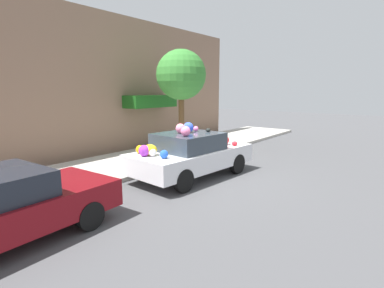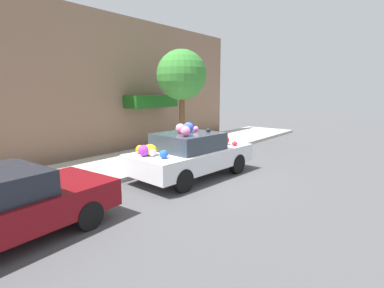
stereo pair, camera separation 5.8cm
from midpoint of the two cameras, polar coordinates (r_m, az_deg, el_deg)
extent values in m
plane|color=#4C4C4F|center=(9.55, -0.63, -6.07)|extent=(60.00, 60.00, 0.00)
cube|color=#B2ADA3|center=(11.37, -11.32, -3.27)|extent=(24.00, 3.20, 0.14)
cube|color=#846651|center=(12.87, -18.43, 10.69)|extent=(18.00, 0.30, 5.80)
cube|color=#195919|center=(14.03, -7.97, 8.06)|extent=(2.60, 0.90, 0.55)
cylinder|color=brown|center=(12.74, -2.16, 4.26)|extent=(0.24, 0.24, 2.45)
sphere|color=#388433|center=(12.69, -2.22, 13.05)|extent=(2.07, 2.07, 2.07)
cylinder|color=#B2B2B7|center=(10.17, -9.20, -2.80)|extent=(0.20, 0.20, 0.55)
sphere|color=#B2B2B7|center=(10.10, -9.25, -0.95)|extent=(0.18, 0.18, 0.18)
cube|color=silver|center=(9.34, -0.18, -2.63)|extent=(4.18, 2.14, 0.56)
cube|color=#333D47|center=(9.12, -0.87, 0.50)|extent=(1.94, 1.75, 0.51)
cylinder|color=black|center=(10.87, 1.03, -2.32)|extent=(0.65, 0.23, 0.64)
cylinder|color=black|center=(9.86, 8.44, -3.74)|extent=(0.65, 0.23, 0.64)
cylinder|color=black|center=(9.19, -9.44, -4.80)|extent=(0.65, 0.23, 0.64)
cylinder|color=black|center=(7.97, -1.84, -7.00)|extent=(0.65, 0.23, 0.64)
sphere|color=purple|center=(8.33, -9.28, -1.26)|extent=(0.35, 0.35, 0.32)
ellipsoid|color=yellow|center=(8.40, -8.20, -1.13)|extent=(0.52, 0.53, 0.31)
sphere|color=pink|center=(9.50, 0.59, 2.93)|extent=(0.20, 0.20, 0.16)
sphere|color=pink|center=(10.27, 5.73, 0.69)|extent=(0.27, 0.27, 0.21)
sphere|color=pink|center=(9.06, -2.41, 2.99)|extent=(0.36, 0.36, 0.29)
ellipsoid|color=red|center=(9.88, 7.94, 0.08)|extent=(0.24, 0.25, 0.15)
ellipsoid|color=black|center=(9.35, 2.92, 2.67)|extent=(0.21, 0.23, 0.12)
sphere|color=white|center=(8.30, -7.76, -1.58)|extent=(0.31, 0.31, 0.22)
sphere|color=pink|center=(8.46, -1.43, 2.44)|extent=(0.39, 0.39, 0.28)
sphere|color=blue|center=(8.01, -5.56, -1.95)|extent=(0.31, 0.31, 0.23)
sphere|color=blue|center=(9.17, -0.88, 3.17)|extent=(0.42, 0.42, 0.32)
sphere|color=white|center=(9.49, -2.04, 2.95)|extent=(0.19, 0.19, 0.17)
ellipsoid|color=#FBA20F|center=(8.72, -10.10, -1.00)|extent=(0.27, 0.23, 0.24)
sphere|color=yellow|center=(9.92, 3.91, 0.70)|extent=(0.43, 0.43, 0.32)
ellipsoid|color=red|center=(9.63, 5.21, -0.01)|extent=(0.37, 0.36, 0.19)
sphere|color=red|center=(10.03, 6.05, 0.73)|extent=(0.43, 0.43, 0.31)
cylinder|color=black|center=(7.62, -26.56, -9.22)|extent=(0.58, 0.21, 0.57)
cylinder|color=black|center=(6.29, -19.11, -12.77)|extent=(0.58, 0.21, 0.57)
camera|label=1|loc=(0.03, -90.18, -0.03)|focal=28.00mm
camera|label=2|loc=(0.03, 89.82, 0.03)|focal=28.00mm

